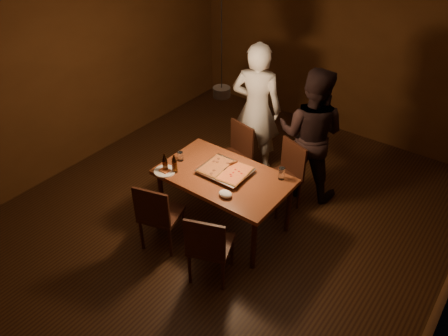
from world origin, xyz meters
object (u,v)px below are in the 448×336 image
Objects in this scene: chair_far_left at (236,150)px; beer_bottle_a at (165,163)px; diner_dark at (310,134)px; beer_bottle_b at (174,164)px; dining_table at (224,180)px; plate_slice at (165,171)px; chair_near_left at (157,211)px; pizza_tray at (225,171)px; diner_white at (256,109)px; chair_near_right at (208,243)px; pendant_lamp at (222,91)px; chair_far_right at (286,170)px.

chair_far_left is 1.19m from beer_bottle_a.
beer_bottle_a is 1.86m from diner_dark.
dining_table is at bearing 30.88° from beer_bottle_b.
beer_bottle_a is 0.11m from plate_slice.
chair_near_left is at bearing -60.50° from beer_bottle_a.
beer_bottle_b is (-0.49, -0.29, 0.19)m from dining_table.
beer_bottle_b is (-0.13, 0.45, 0.33)m from chair_near_left.
pizza_tray is 1.30m from diner_white.
dining_table is at bearing 47.78° from chair_near_left.
diner_dark is (1.04, 1.56, 0.12)m from plate_slice.
chair_near_right is at bearing -19.77° from chair_near_left.
chair_far_left is 1.00m from diner_dark.
plate_slice is (-0.20, -1.14, 0.22)m from chair_far_left.
beer_bottle_b is 0.21× the size of pendant_lamp.
chair_near_right reaches higher than dining_table.
chair_near_left is 2.27× the size of beer_bottle_a.
chair_near_right is 1.09m from plate_slice.
pendant_lamp is at bearing 38.50° from beer_bottle_b.
dining_table is 0.84m from chair_near_left.
beer_bottle_a reaches higher than plate_slice.
pizza_tray is at bearing 88.09° from diner_white.
chair_far_left is at bearing 79.68° from beer_bottle_a.
chair_far_right is at bearing -167.87° from chair_far_left.
chair_far_right is 1.03× the size of chair_near_left.
chair_near_left is (0.03, -1.53, 0.00)m from chair_far_left.
pendant_lamp is (0.53, 0.38, 0.90)m from beer_bottle_a.
diner_dark is at bearing 50.91° from chair_near_left.
pendant_lamp is at bearing 144.83° from dining_table.
diner_dark is (0.94, 1.50, 0.01)m from beer_bottle_b.
chair_far_right is 1.52m from beer_bottle_a.
pizza_tray is at bearing 56.49° from diner_dark.
beer_bottle_b reaches higher than chair_far_right.
chair_near_right is at bearing -24.77° from beer_bottle_a.
diner_dark reaches higher than beer_bottle_a.
plate_slice is (0.01, -0.02, -0.11)m from beer_bottle_a.
chair_far_left is (-0.39, 0.79, -0.14)m from dining_table.
dining_table is 2.79× the size of chair_far_right.
beer_bottle_a reaches higher than dining_table.
chair_near_left is 2.14m from diner_dark.
plate_slice is at bearing 92.19° from chair_far_left.
chair_far_left is 0.91× the size of pizza_tray.
chair_near_right is 2.02m from diner_dark.
pendant_lamp reaches higher than diner_white.
beer_bottle_b is (-0.87, -1.08, 0.33)m from chair_far_right.
beer_bottle_a is at bearing 134.06° from chair_near_right.
pizza_tray is 2.40× the size of beer_bottle_b.
chair_far_left is at bearing 14.67° from diner_dark.
chair_near_right is 0.49× the size of pendant_lamp.
chair_near_left is at bearing 103.10° from chair_far_left.
chair_far_left is 0.27× the size of diner_white.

